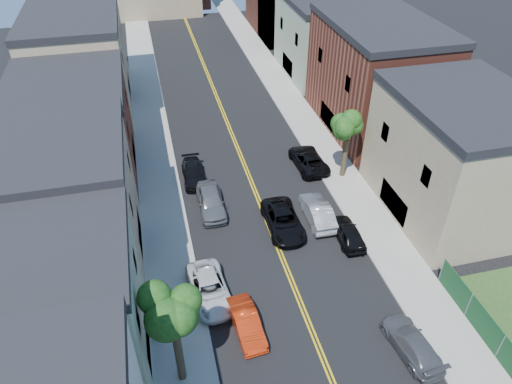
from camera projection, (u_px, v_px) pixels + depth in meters
sidewalk_left at (151, 141)px, 46.11m from camera, size 3.20×100.00×0.15m
sidewalk_right at (305, 122)px, 49.11m from camera, size 3.20×100.00×0.15m
curb_left at (169, 138)px, 46.44m from camera, size 0.30×100.00×0.15m
curb_right at (289, 124)px, 48.78m from camera, size 0.30×100.00×0.15m
bldg_left_palegrn at (49, 322)px, 23.81m from camera, size 9.00×8.00×8.50m
bldg_left_tan_near at (62, 209)px, 30.65m from camera, size 9.00×10.00×9.00m
bldg_left_brick at (74, 133)px, 39.48m from camera, size 9.00×12.00×8.00m
bldg_left_tan_far at (81, 62)px, 49.89m from camera, size 9.00×16.00×9.50m
bldg_right_tan at (456, 160)px, 35.20m from camera, size 9.00×12.00×9.00m
bldg_right_brick at (375, 79)px, 45.76m from camera, size 9.00×14.00×10.00m
bldg_right_palegrn at (324, 39)px, 57.07m from camera, size 9.00×12.00×8.50m
tree_left_mid at (170, 298)px, 22.03m from camera, size 5.20×5.20×9.29m
tree_right_far at (350, 117)px, 37.94m from camera, size 4.40×4.40×8.03m
red_sedan at (246, 323)px, 28.09m from camera, size 1.78×4.22×1.36m
white_pickup at (210, 289)px, 30.15m from camera, size 2.75×5.22×1.40m
grey_car_left at (211, 201)px, 37.18m from camera, size 2.07×5.00×1.69m
black_car_left at (193, 173)px, 40.60m from camera, size 1.94×4.56×1.31m
grey_car_right at (412, 343)px, 26.96m from camera, size 2.33×4.78×1.34m
black_car_right at (348, 233)px, 34.47m from camera, size 1.78×4.17×1.40m
silver_car_right at (318, 212)px, 36.25m from camera, size 1.84×4.88×1.59m
dark_car_right_far at (308, 159)px, 42.22m from camera, size 2.64×5.35×1.46m
black_suv_lane at (283, 221)px, 35.46m from camera, size 2.54×5.40×1.49m
pedestrian_left at (157, 325)px, 27.60m from camera, size 0.60×0.73×1.71m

